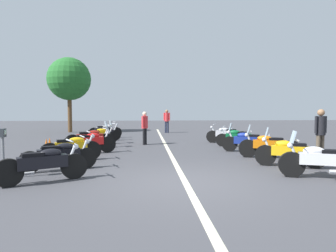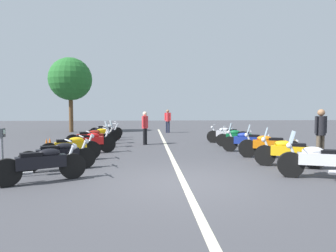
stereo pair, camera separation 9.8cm
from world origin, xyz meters
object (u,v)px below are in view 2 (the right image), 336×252
object	(u,v)px
motorcycle_left_row_6	(104,133)
motorcycle_right_row_5	(227,135)
motorcycle_left_row_5	(99,135)
bystander_3	(145,125)
motorcycle_right_row_2	(268,145)
parking_meter	(2,144)
motorcycle_left_row_7	(106,131)
motorcycle_right_row_4	(238,138)
motorcycle_left_row_1	(59,155)
motorcycle_right_row_0	(319,160)
motorcycle_left_row_2	(71,148)
bystander_0	(321,130)
traffic_cone_1	(50,145)
bystander_1	(168,119)
motorcycle_left_row_0	(42,164)
motorcycle_right_row_1	(288,152)
motorcycle_left_row_4	(91,138)
motorcycle_right_row_3	(247,141)
motorcycle_left_row_3	(89,142)
roadside_tree_0	(70,79)
traffic_cone_0	(47,146)

from	to	relation	value
motorcycle_left_row_6	motorcycle_right_row_5	xyz separation A→B (m)	(-1.64, -6.66, 0.01)
motorcycle_left_row_5	bystander_3	xyz separation A→B (m)	(-0.33, -2.37, 0.52)
motorcycle_right_row_2	motorcycle_right_row_5	bearing A→B (deg)	-67.86
parking_meter	motorcycle_left_row_7	bearing A→B (deg)	80.93
parking_meter	motorcycle_right_row_4	bearing A→B (deg)	32.63
motorcycle_left_row_1	motorcycle_right_row_0	xyz separation A→B (m)	(-1.50, -6.96, 0.02)
motorcycle_left_row_2	bystander_0	bearing A→B (deg)	-24.49
motorcycle_left_row_6	traffic_cone_1	distance (m)	4.53
motorcycle_left_row_5	motorcycle_right_row_4	distance (m)	6.97
motorcycle_right_row_2	bystander_1	distance (m)	12.15
motorcycle_left_row_0	motorcycle_left_row_1	xyz separation A→B (m)	(1.39, 0.04, -0.01)
motorcycle_right_row_1	motorcycle_left_row_4	bearing A→B (deg)	-9.83
motorcycle_right_row_1	bystander_3	distance (m)	7.52
motorcycle_left_row_7	motorcycle_right_row_3	size ratio (longest dim) A/B	0.99
motorcycle_left_row_3	motorcycle_right_row_4	size ratio (longest dim) A/B	1.03
motorcycle_left_row_2	motorcycle_right_row_1	xyz separation A→B (m)	(-1.52, -6.95, 0.01)
motorcycle_left_row_0	parking_meter	size ratio (longest dim) A/B	1.50
motorcycle_left_row_4	bystander_1	bearing A→B (deg)	43.97
motorcycle_left_row_6	motorcycle_left_row_1	bearing A→B (deg)	-116.14
parking_meter	bystander_1	xyz separation A→B (m)	(14.29, -5.20, 0.15)
roadside_tree_0	motorcycle_right_row_5	bearing A→B (deg)	-128.71
motorcycle_left_row_1	bystander_0	xyz separation A→B (m)	(1.08, -8.58, 0.60)
traffic_cone_1	motorcycle_left_row_5	bearing A→B (deg)	-30.77
traffic_cone_0	motorcycle_left_row_5	bearing A→B (deg)	-27.30
motorcycle_right_row_3	motorcycle_right_row_4	world-z (taller)	motorcycle_right_row_3
motorcycle_left_row_4	motorcycle_right_row_5	distance (m)	6.94
motorcycle_left_row_1	traffic_cone_0	distance (m)	3.67
traffic_cone_0	bystander_1	bearing A→B (deg)	-28.91
motorcycle_left_row_4	traffic_cone_1	xyz separation A→B (m)	(-1.09, 1.47, -0.18)
bystander_3	motorcycle_right_row_0	bearing A→B (deg)	142.36
motorcycle_left_row_7	bystander_3	distance (m)	4.26
motorcycle_right_row_0	motorcycle_right_row_2	xyz separation A→B (m)	(3.12, 0.00, 0.00)
motorcycle_left_row_6	traffic_cone_0	world-z (taller)	motorcycle_left_row_6
motorcycle_right_row_1	bystander_0	world-z (taller)	bystander_0
motorcycle_left_row_0	motorcycle_left_row_5	world-z (taller)	motorcycle_left_row_5
motorcycle_right_row_4	traffic_cone_0	size ratio (longest dim) A/B	3.29
motorcycle_left_row_6	motorcycle_right_row_5	bearing A→B (deg)	-39.37
motorcycle_left_row_1	bystander_1	world-z (taller)	bystander_1
motorcycle_left_row_2	motorcycle_left_row_5	distance (m)	4.83
parking_meter	bystander_3	bearing A→B (deg)	59.83
motorcycle_left_row_5	parking_meter	bearing A→B (deg)	-119.50
motorcycle_right_row_3	bystander_1	world-z (taller)	bystander_1
motorcycle_left_row_6	motorcycle_right_row_4	size ratio (longest dim) A/B	0.95
motorcycle_right_row_4	traffic_cone_1	distance (m)	8.43
motorcycle_right_row_1	motorcycle_left_row_3	bearing A→B (deg)	-0.59
motorcycle_left_row_0	motorcycle_left_row_2	size ratio (longest dim) A/B	1.00
motorcycle_left_row_4	bystander_0	size ratio (longest dim) A/B	1.18
motorcycle_left_row_5	roadside_tree_0	bearing A→B (deg)	93.42
motorcycle_left_row_3	parking_meter	xyz separation A→B (m)	(-4.10, 1.35, 0.43)
motorcycle_right_row_2	motorcycle_left_row_7	bearing A→B (deg)	-28.97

